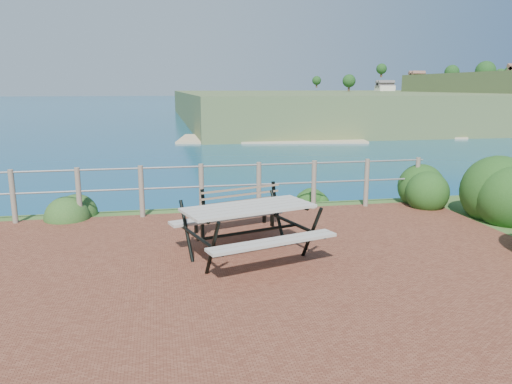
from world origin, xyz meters
The scene contains 8 objects.
ground centered at (0.00, 0.00, 0.00)m, with size 10.00×7.00×0.12m, color brown.
ocean centered at (0.00, 200.00, 0.00)m, with size 1200.00×1200.00×0.00m, color #125B6E.
safety_railing centered at (0.00, 3.35, 0.57)m, with size 9.40×0.10×1.00m.
picnic_table centered at (0.44, 0.59, 0.50)m, with size 2.01×1.56×0.79m.
park_bench centered at (0.47, 2.13, 0.55)m, with size 1.52×0.82×0.83m.
shrub_right_edge centered at (4.76, 3.18, 0.00)m, with size 0.99×0.99×1.42m, color #1A3E13.
shrub_lip_west centered at (-2.66, 3.71, 0.00)m, with size 0.86×0.86×0.64m, color #234D1D.
shrub_lip_east centered at (2.54, 4.21, 0.00)m, with size 0.73×0.73×0.45m, color #1A3E13.
Camera 1 is at (-0.80, -6.26, 2.49)m, focal length 35.00 mm.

